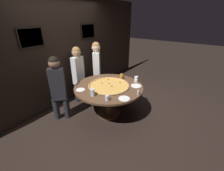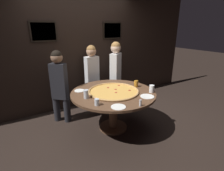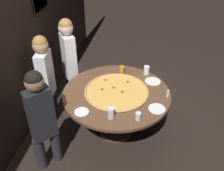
% 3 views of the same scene
% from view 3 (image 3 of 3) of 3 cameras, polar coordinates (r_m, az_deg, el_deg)
% --- Properties ---
extents(ground_plane, '(24.00, 24.00, 0.00)m').
position_cam_3_polar(ground_plane, '(3.96, 0.92, -10.24)').
color(ground_plane, black).
extents(back_wall, '(6.40, 0.08, 2.60)m').
position_cam_3_polar(back_wall, '(3.62, -20.77, 8.00)').
color(back_wall, black).
rests_on(back_wall, ground_plane).
extents(dining_table, '(1.51, 1.51, 0.74)m').
position_cam_3_polar(dining_table, '(3.56, 1.01, -3.36)').
color(dining_table, brown).
rests_on(dining_table, ground_plane).
extents(giant_pizza, '(0.90, 0.90, 0.03)m').
position_cam_3_polar(giant_pizza, '(3.47, 1.08, -1.33)').
color(giant_pizza, '#E5A84C').
rests_on(giant_pizza, dining_table).
extents(drink_cup_beside_pizza, '(0.07, 0.07, 0.10)m').
position_cam_3_polar(drink_cup_beside_pizza, '(3.03, 6.00, -6.98)').
color(drink_cup_beside_pizza, silver).
rests_on(drink_cup_beside_pizza, dining_table).
extents(drink_cup_far_left, '(0.08, 0.08, 0.12)m').
position_cam_3_polar(drink_cup_far_left, '(3.87, 2.26, 3.64)').
color(drink_cup_far_left, '#BC7A23').
rests_on(drink_cup_far_left, dining_table).
extents(drink_cup_front_edge, '(0.09, 0.09, 0.13)m').
position_cam_3_polar(drink_cup_front_edge, '(3.88, 7.89, 3.50)').
color(drink_cup_front_edge, white).
rests_on(drink_cup_front_edge, dining_table).
extents(drink_cup_centre_back, '(0.08, 0.08, 0.14)m').
position_cam_3_polar(drink_cup_centre_back, '(3.02, -0.23, -6.31)').
color(drink_cup_centre_back, silver).
rests_on(drink_cup_centre_back, dining_table).
extents(white_plate_left_side, '(0.23, 0.23, 0.01)m').
position_cam_3_polar(white_plate_left_side, '(3.75, 9.30, 0.96)').
color(white_plate_left_side, white).
rests_on(white_plate_left_side, dining_table).
extents(white_plate_right_side, '(0.19, 0.19, 0.01)m').
position_cam_3_polar(white_plate_right_side, '(3.17, -6.97, -6.00)').
color(white_plate_right_side, white).
rests_on(white_plate_right_side, dining_table).
extents(white_plate_near_front, '(0.22, 0.22, 0.01)m').
position_cam_3_polar(white_plate_near_front, '(3.24, 10.21, -5.25)').
color(white_plate_near_front, white).
rests_on(white_plate_near_front, dining_table).
extents(condiment_shaker, '(0.04, 0.04, 0.10)m').
position_cam_3_polar(condiment_shaker, '(3.46, 12.66, -1.79)').
color(condiment_shaker, silver).
rests_on(condiment_shaker, dining_table).
extents(diner_centre_back, '(0.35, 0.34, 1.44)m').
position_cam_3_polar(diner_centre_back, '(3.09, -15.82, -6.80)').
color(diner_centre_back, '#232328').
rests_on(diner_centre_back, ground_plane).
extents(diner_far_right, '(0.39, 0.33, 1.53)m').
position_cam_3_polar(diner_far_right, '(4.11, -9.78, 6.15)').
color(diner_far_right, '#232328').
rests_on(diner_far_right, ground_plane).
extents(diner_side_left, '(0.37, 0.22, 1.46)m').
position_cam_3_polar(diner_side_left, '(3.79, -14.89, 2.10)').
color(diner_side_left, '#232328').
rests_on(diner_side_left, ground_plane).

